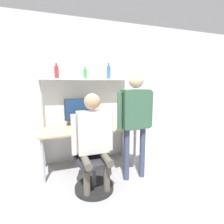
{
  "coord_description": "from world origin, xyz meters",
  "views": [
    {
      "loc": [
        -0.62,
        -2.63,
        1.53
      ],
      "look_at": [
        0.26,
        -0.15,
        1.09
      ],
      "focal_mm": 28.0,
      "sensor_mm": 36.0,
      "label": 1
    }
  ],
  "objects_px": {
    "bottle_green": "(85,74)",
    "bottle_red": "(57,72)",
    "laptop": "(88,126)",
    "person_standing": "(135,113)",
    "office_chair": "(93,170)",
    "person_seated": "(93,135)",
    "monitor": "(80,111)",
    "bottle_blue": "(109,72)",
    "cell_phone": "(102,129)"
  },
  "relations": [
    {
      "from": "laptop",
      "to": "office_chair",
      "type": "xyz_separation_m",
      "value": [
        -0.05,
        -0.55,
        -0.53
      ]
    },
    {
      "from": "monitor",
      "to": "person_standing",
      "type": "distance_m",
      "value": 1.1
    },
    {
      "from": "cell_phone",
      "to": "office_chair",
      "type": "relative_size",
      "value": 0.16
    },
    {
      "from": "monitor",
      "to": "person_standing",
      "type": "xyz_separation_m",
      "value": [
        0.72,
        -0.83,
        0.06
      ]
    },
    {
      "from": "bottle_blue",
      "to": "bottle_red",
      "type": "distance_m",
      "value": 0.95
    },
    {
      "from": "person_seated",
      "to": "person_standing",
      "type": "relative_size",
      "value": 0.83
    },
    {
      "from": "monitor",
      "to": "bottle_green",
      "type": "xyz_separation_m",
      "value": [
        0.13,
        0.04,
        0.68
      ]
    },
    {
      "from": "monitor",
      "to": "person_standing",
      "type": "bearing_deg",
      "value": -48.88
    },
    {
      "from": "bottle_green",
      "to": "person_seated",
      "type": "bearing_deg",
      "value": -95.58
    },
    {
      "from": "monitor",
      "to": "bottle_red",
      "type": "distance_m",
      "value": 0.79
    },
    {
      "from": "monitor",
      "to": "person_seated",
      "type": "distance_m",
      "value": 0.95
    },
    {
      "from": "bottle_green",
      "to": "bottle_red",
      "type": "relative_size",
      "value": 0.79
    },
    {
      "from": "laptop",
      "to": "bottle_red",
      "type": "height_order",
      "value": "bottle_red"
    },
    {
      "from": "office_chair",
      "to": "bottle_blue",
      "type": "distance_m",
      "value": 1.81
    },
    {
      "from": "person_seated",
      "to": "bottle_blue",
      "type": "distance_m",
      "value": 1.44
    },
    {
      "from": "laptop",
      "to": "cell_phone",
      "type": "distance_m",
      "value": 0.26
    },
    {
      "from": "laptop",
      "to": "bottle_red",
      "type": "distance_m",
      "value": 1.08
    },
    {
      "from": "person_seated",
      "to": "person_standing",
      "type": "xyz_separation_m",
      "value": [
        0.69,
        0.1,
        0.25
      ]
    },
    {
      "from": "cell_phone",
      "to": "bottle_green",
      "type": "xyz_separation_m",
      "value": [
        -0.18,
        0.47,
        0.95
      ]
    },
    {
      "from": "person_seated",
      "to": "bottle_green",
      "type": "bearing_deg",
      "value": 84.42
    },
    {
      "from": "person_seated",
      "to": "bottle_green",
      "type": "relative_size",
      "value": 6.83
    },
    {
      "from": "office_chair",
      "to": "monitor",
      "type": "bearing_deg",
      "value": 91.71
    },
    {
      "from": "person_standing",
      "to": "bottle_red",
      "type": "height_order",
      "value": "bottle_red"
    },
    {
      "from": "bottle_green",
      "to": "cell_phone",
      "type": "bearing_deg",
      "value": -68.73
    },
    {
      "from": "person_seated",
      "to": "bottle_blue",
      "type": "height_order",
      "value": "bottle_blue"
    },
    {
      "from": "bottle_blue",
      "to": "bottle_red",
      "type": "bearing_deg",
      "value": 180.0
    },
    {
      "from": "laptop",
      "to": "bottle_red",
      "type": "relative_size",
      "value": 1.17
    },
    {
      "from": "person_standing",
      "to": "bottle_red",
      "type": "relative_size",
      "value": 6.53
    },
    {
      "from": "monitor",
      "to": "bottle_red",
      "type": "bearing_deg",
      "value": 173.71
    },
    {
      "from": "office_chair",
      "to": "laptop",
      "type": "bearing_deg",
      "value": 85.08
    },
    {
      "from": "monitor",
      "to": "cell_phone",
      "type": "distance_m",
      "value": 0.59
    },
    {
      "from": "cell_phone",
      "to": "monitor",
      "type": "bearing_deg",
      "value": 125.95
    },
    {
      "from": "person_seated",
      "to": "bottle_green",
      "type": "xyz_separation_m",
      "value": [
        0.09,
        0.97,
        0.87
      ]
    },
    {
      "from": "bottle_green",
      "to": "bottle_blue",
      "type": "relative_size",
      "value": 0.69
    },
    {
      "from": "office_chair",
      "to": "person_standing",
      "type": "distance_m",
      "value": 1.06
    },
    {
      "from": "monitor",
      "to": "person_seated",
      "type": "bearing_deg",
      "value": -87.95
    },
    {
      "from": "monitor",
      "to": "laptop",
      "type": "xyz_separation_m",
      "value": [
        0.07,
        -0.34,
        -0.21
      ]
    },
    {
      "from": "laptop",
      "to": "monitor",
      "type": "bearing_deg",
      "value": 102.29
    },
    {
      "from": "monitor",
      "to": "bottle_red",
      "type": "xyz_separation_m",
      "value": [
        -0.37,
        0.04,
        0.7
      ]
    },
    {
      "from": "bottle_green",
      "to": "bottle_red",
      "type": "bearing_deg",
      "value": 180.0
    },
    {
      "from": "laptop",
      "to": "cell_phone",
      "type": "xyz_separation_m",
      "value": [
        0.24,
        -0.09,
        -0.06
      ]
    },
    {
      "from": "bottle_blue",
      "to": "bottle_red",
      "type": "height_order",
      "value": "bottle_blue"
    },
    {
      "from": "office_chair",
      "to": "bottle_green",
      "type": "relative_size",
      "value": 4.53
    },
    {
      "from": "monitor",
      "to": "person_seated",
      "type": "xyz_separation_m",
      "value": [
        0.03,
        -0.93,
        -0.2
      ]
    },
    {
      "from": "office_chair",
      "to": "person_seated",
      "type": "distance_m",
      "value": 0.54
    },
    {
      "from": "cell_phone",
      "to": "office_chair",
      "type": "bearing_deg",
      "value": -121.9
    },
    {
      "from": "office_chair",
      "to": "bottle_green",
      "type": "xyz_separation_m",
      "value": [
        0.1,
        0.92,
        1.41
      ]
    },
    {
      "from": "person_standing",
      "to": "laptop",
      "type": "bearing_deg",
      "value": 142.92
    },
    {
      "from": "person_seated",
      "to": "cell_phone",
      "type": "bearing_deg",
      "value": 61.03
    },
    {
      "from": "monitor",
      "to": "bottle_red",
      "type": "relative_size",
      "value": 2.12
    }
  ]
}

